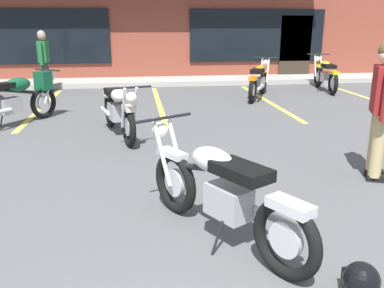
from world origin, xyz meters
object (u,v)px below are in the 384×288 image
object	(u,v)px
motorcycle_green_cafe_racer	(18,97)
person_in_shorts_foreground	(382,104)
motorcycle_red_sportbike	(326,74)
person_in_black_shirt	(44,58)
motorcycle_blue_standard	(118,109)
helmet_on_pavement	(361,280)
motorcycle_foreground_classic	(221,191)
motorcycle_orange_scrambler	(259,80)

from	to	relation	value
motorcycle_green_cafe_racer	person_in_shorts_foreground	world-z (taller)	person_in_shorts_foreground
motorcycle_red_sportbike	person_in_black_shirt	world-z (taller)	person_in_black_shirt
motorcycle_red_sportbike	motorcycle_blue_standard	world-z (taller)	same
person_in_shorts_foreground	helmet_on_pavement	size ratio (longest dim) A/B	6.44
motorcycle_foreground_classic	motorcycle_green_cafe_racer	xyz separation A→B (m)	(-2.91, 4.78, 0.07)
motorcycle_green_cafe_racer	person_in_black_shirt	xyz separation A→B (m)	(-0.22, 3.75, 0.42)
person_in_black_shirt	person_in_shorts_foreground	size ratio (longest dim) A/B	1.00
motorcycle_red_sportbike	helmet_on_pavement	bearing A→B (deg)	-113.54
motorcycle_foreground_classic	motorcycle_blue_standard	bearing A→B (deg)	105.31
person_in_shorts_foreground	helmet_on_pavement	world-z (taller)	person_in_shorts_foreground
helmet_on_pavement	motorcycle_foreground_classic	bearing A→B (deg)	131.31
motorcycle_blue_standard	person_in_black_shirt	xyz separation A→B (m)	(-2.12, 4.84, 0.49)
person_in_black_shirt	helmet_on_pavement	bearing A→B (deg)	-67.30
motorcycle_foreground_classic	motorcycle_green_cafe_racer	bearing A→B (deg)	121.34
helmet_on_pavement	motorcycle_red_sportbike	bearing A→B (deg)	66.46
helmet_on_pavement	motorcycle_blue_standard	bearing A→B (deg)	111.64
motorcycle_red_sportbike	person_in_shorts_foreground	xyz separation A→B (m)	(-2.45, -6.62, 0.49)
motorcycle_red_sportbike	motorcycle_green_cafe_racer	xyz separation A→B (m)	(-7.56, -3.04, 0.07)
motorcycle_green_cafe_racer	motorcycle_foreground_classic	bearing A→B (deg)	-58.66
motorcycle_green_cafe_racer	helmet_on_pavement	size ratio (longest dim) A/B	6.97
motorcycle_blue_standard	motorcycle_green_cafe_racer	bearing A→B (deg)	150.11
motorcycle_green_cafe_racer	helmet_on_pavement	bearing A→B (deg)	-56.84
motorcycle_foreground_classic	person_in_shorts_foreground	size ratio (longest dim) A/B	1.13
motorcycle_green_cafe_racer	person_in_black_shirt	bearing A→B (deg)	93.38
motorcycle_foreground_classic	person_in_black_shirt	world-z (taller)	person_in_black_shirt
motorcycle_green_cafe_racer	motorcycle_orange_scrambler	size ratio (longest dim) A/B	0.94
motorcycle_green_cafe_racer	helmet_on_pavement	xyz separation A→B (m)	(3.74, -5.73, -0.40)
motorcycle_red_sportbike	motorcycle_blue_standard	bearing A→B (deg)	-143.83
motorcycle_blue_standard	motorcycle_foreground_classic	bearing A→B (deg)	-74.69
person_in_black_shirt	motorcycle_orange_scrambler	bearing A→B (deg)	-15.90
motorcycle_blue_standard	motorcycle_red_sportbike	bearing A→B (deg)	36.17
motorcycle_red_sportbike	helmet_on_pavement	xyz separation A→B (m)	(-3.82, -8.77, -0.33)
motorcycle_green_cafe_racer	person_in_black_shirt	size ratio (longest dim) A/B	1.08
motorcycle_red_sportbike	motorcycle_blue_standard	xyz separation A→B (m)	(-5.66, -4.14, 0.00)
motorcycle_blue_standard	motorcycle_green_cafe_racer	world-z (taller)	same
motorcycle_orange_scrambler	helmet_on_pavement	distance (m)	8.06
motorcycle_foreground_classic	motorcycle_red_sportbike	world-z (taller)	same
motorcycle_red_sportbike	motorcycle_green_cafe_racer	bearing A→B (deg)	-158.08
motorcycle_blue_standard	person_in_shorts_foreground	distance (m)	4.09
motorcycle_foreground_classic	motorcycle_red_sportbike	bearing A→B (deg)	59.29
motorcycle_green_cafe_racer	motorcycle_red_sportbike	bearing A→B (deg)	21.92
motorcycle_blue_standard	person_in_shorts_foreground	size ratio (longest dim) A/B	1.24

